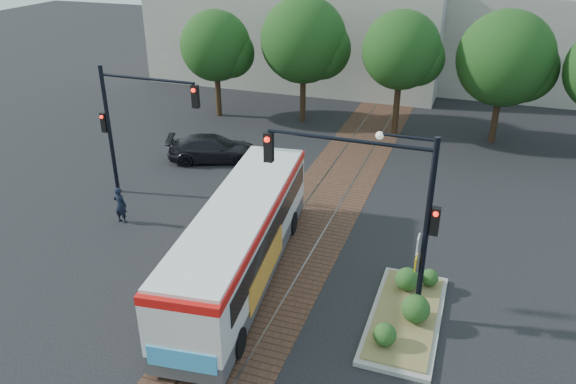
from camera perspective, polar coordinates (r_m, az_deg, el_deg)
name	(u,v)px	position (r m, az deg, el deg)	size (l,w,h in m)	color
ground	(276,275)	(20.55, -1.19, -8.41)	(120.00, 120.00, 0.00)	black
trackbed	(309,224)	(23.77, 2.20, -3.25)	(3.60, 40.00, 0.02)	#503225
tree_row	(397,52)	(33.32, 11.03, 13.82)	(26.40, 5.60, 7.67)	#382314
warehouses	(400,32)	(45.75, 11.34, 15.69)	(40.00, 13.00, 8.00)	#ADA899
city_bus	(241,236)	(19.71, -4.78, -4.50)	(3.59, 11.16, 2.93)	#444446
traffic_island	(407,310)	(18.76, 12.00, -11.63)	(2.20, 5.20, 1.13)	gray
signal_pole_main	(387,198)	(16.92, 10.04, -0.56)	(5.49, 0.46, 6.00)	black
signal_pole_left	(129,116)	(25.72, -15.89, 7.46)	(4.99, 0.34, 6.00)	black
officer	(120,205)	(24.59, -16.67, -1.27)	(0.58, 0.38, 1.60)	black
parked_car	(213,148)	(30.02, -7.63, 4.42)	(1.93, 4.74, 1.38)	black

